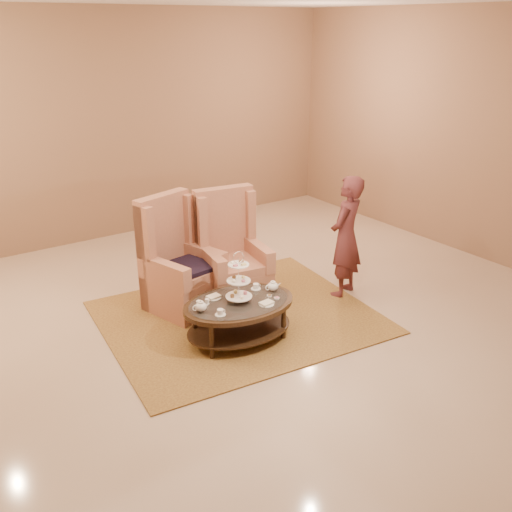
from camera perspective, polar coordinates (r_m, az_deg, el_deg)
ground at (r=6.49m, az=0.31°, el=-7.68°), size 8.00×8.00×0.00m
ceiling at (r=6.49m, az=0.31°, el=-7.68°), size 8.00×8.00×0.02m
wall_back at (r=9.31m, az=-14.31°, el=12.39°), size 8.00×0.04×3.50m
wall_right at (r=8.70m, az=22.85°, el=10.71°), size 0.04×8.00×3.50m
rug at (r=6.80m, az=-1.78°, el=-6.12°), size 3.30×2.85×0.02m
tea_table at (r=6.18m, az=-1.72°, el=-5.27°), size 1.33×0.99×1.04m
armchair_left at (r=6.91m, az=-7.77°, el=-1.56°), size 0.93×0.95×1.39m
armchair_right at (r=7.09m, az=-2.51°, el=-0.77°), size 0.86×0.88×1.39m
person at (r=7.17m, az=8.97°, el=1.90°), size 0.67×0.57×1.55m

